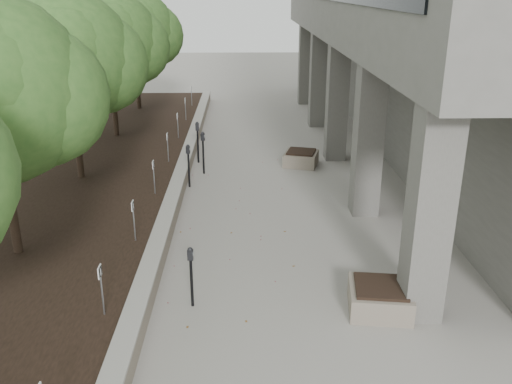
{
  "coord_description": "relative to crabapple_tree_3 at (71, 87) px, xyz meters",
  "views": [
    {
      "loc": [
        0.12,
        -7.81,
        5.81
      ],
      "look_at": [
        0.44,
        5.22,
        0.9
      ],
      "focal_mm": 38.33,
      "sensor_mm": 36.0,
      "label": 1
    }
  ],
  "objects": [
    {
      "name": "crabapple_tree_5",
      "position": [
        0.0,
        10.0,
        0.0
      ],
      "size": [
        4.6,
        4.0,
        5.44
      ],
      "primitive_type": null,
      "color": "#315C23",
      "rests_on": "planting_bed"
    },
    {
      "name": "planter_back",
      "position": [
        6.92,
        2.25,
        -2.87
      ],
      "size": [
        1.34,
        1.34,
        0.51
      ],
      "primitive_type": null,
      "rotation": [
        0.0,
        0.0,
        -0.27
      ],
      "color": "gray",
      "rests_on": "ground"
    },
    {
      "name": "crabapple_tree_3",
      "position": [
        0.0,
        0.0,
        0.0
      ],
      "size": [
        4.6,
        4.0,
        5.44
      ],
      "primitive_type": null,
      "color": "#315C23",
      "rests_on": "planting_bed"
    },
    {
      "name": "retaining_wall",
      "position": [
        2.97,
        1.0,
        -2.87
      ],
      "size": [
        0.39,
        26.0,
        0.5
      ],
      "primitive_type": null,
      "color": "gray",
      "rests_on": "ground"
    },
    {
      "name": "parking_meter_4",
      "position": [
        3.61,
        1.4,
        -2.41
      ],
      "size": [
        0.16,
        0.13,
        1.43
      ],
      "primitive_type": null,
      "rotation": [
        0.0,
        0.0,
        -0.27
      ],
      "color": "black",
      "rests_on": "ground"
    },
    {
      "name": "ground",
      "position": [
        4.8,
        -8.0,
        -3.12
      ],
      "size": [
        90.0,
        90.0,
        0.0
      ],
      "primitive_type": "plane",
      "color": "gray",
      "rests_on": "ground"
    },
    {
      "name": "parking_sign_4",
      "position": [
        2.45,
        -1.5,
        -2.24
      ],
      "size": [
        0.04,
        0.22,
        0.96
      ],
      "primitive_type": null,
      "color": "black",
      "rests_on": "planting_bed"
    },
    {
      "name": "planting_bed",
      "position": [
        -0.7,
        1.0,
        -2.92
      ],
      "size": [
        7.0,
        26.0,
        0.4
      ],
      "primitive_type": "cube",
      "color": "black",
      "rests_on": "ground"
    },
    {
      "name": "parking_sign_5",
      "position": [
        2.45,
        1.5,
        -2.24
      ],
      "size": [
        0.04,
        0.22,
        0.96
      ],
      "primitive_type": null,
      "color": "black",
      "rests_on": "planting_bed"
    },
    {
      "name": "parking_meter_3",
      "position": [
        3.25,
        0.12,
        -2.44
      ],
      "size": [
        0.15,
        0.13,
        1.36
      ],
      "primitive_type": null,
      "rotation": [
        0.0,
        0.0,
        -0.24
      ],
      "color": "black",
      "rests_on": "ground"
    },
    {
      "name": "parking_sign_7",
      "position": [
        2.45,
        7.5,
        -2.24
      ],
      "size": [
        0.04,
        0.22,
        0.96
      ],
      "primitive_type": null,
      "color": "black",
      "rests_on": "planting_bed"
    },
    {
      "name": "berry_scatter",
      "position": [
        4.7,
        -3.0,
        -3.11
      ],
      "size": [
        3.3,
        14.1,
        0.02
      ],
      "primitive_type": null,
      "color": "maroon",
      "rests_on": "ground"
    },
    {
      "name": "parking_meter_2",
      "position": [
        3.91,
        -6.63,
        -2.49
      ],
      "size": [
        0.13,
        0.1,
        1.26
      ],
      "primitive_type": null,
      "rotation": [
        0.0,
        0.0,
        -0.08
      ],
      "color": "black",
      "rests_on": "ground"
    },
    {
      "name": "parking_sign_3",
      "position": [
        2.45,
        -4.5,
        -2.24
      ],
      "size": [
        0.04,
        0.22,
        0.96
      ],
      "primitive_type": null,
      "color": "black",
      "rests_on": "planting_bed"
    },
    {
      "name": "parking_sign_6",
      "position": [
        2.45,
        4.5,
        -2.24
      ],
      "size": [
        0.04,
        0.22,
        0.96
      ],
      "primitive_type": null,
      "color": "black",
      "rests_on": "planting_bed"
    },
    {
      "name": "parking_sign_2",
      "position": [
        2.45,
        -7.5,
        -2.24
      ],
      "size": [
        0.04,
        0.22,
        0.96
      ],
      "primitive_type": null,
      "color": "black",
      "rests_on": "planting_bed"
    },
    {
      "name": "parking_meter_5",
      "position": [
        3.34,
        2.62,
        -2.39
      ],
      "size": [
        0.15,
        0.1,
        1.47
      ],
      "primitive_type": null,
      "rotation": [
        0.0,
        0.0,
        0.0
      ],
      "color": "black",
      "rests_on": "ground"
    },
    {
      "name": "parking_sign_8",
      "position": [
        2.45,
        10.5,
        -2.24
      ],
      "size": [
        0.04,
        0.22,
        0.96
      ],
      "primitive_type": null,
      "color": "black",
      "rests_on": "planting_bed"
    },
    {
      "name": "crabapple_tree_4",
      "position": [
        0.0,
        5.0,
        0.0
      ],
      "size": [
        4.6,
        4.0,
        5.44
      ],
      "primitive_type": null,
      "color": "#315C23",
      "rests_on": "planting_bed"
    },
    {
      "name": "planter_front",
      "position": [
        7.5,
        -6.86,
        -2.85
      ],
      "size": [
        1.29,
        1.29,
        0.53
      ],
      "primitive_type": null,
      "rotation": [
        0.0,
        0.0,
        -0.13
      ],
      "color": "gray",
      "rests_on": "ground"
    }
  ]
}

